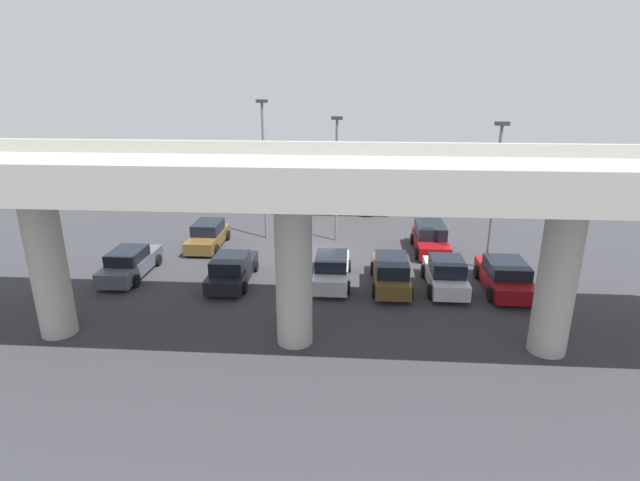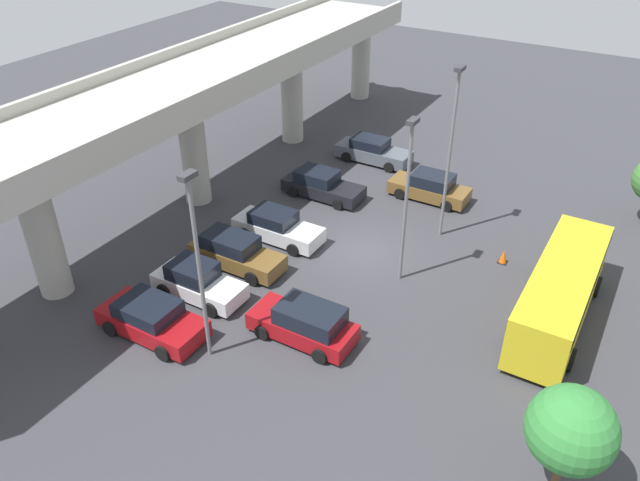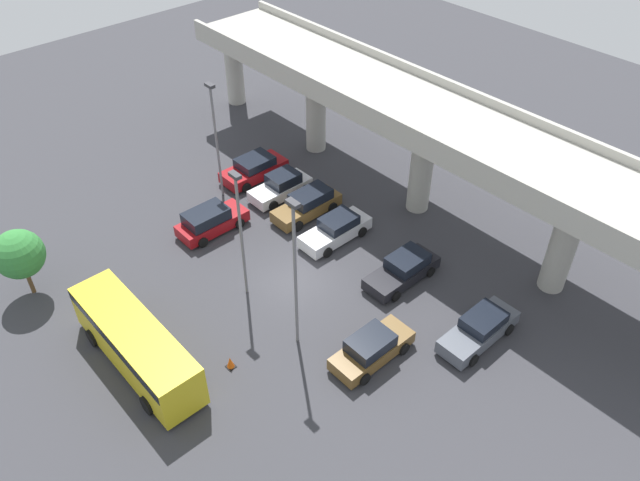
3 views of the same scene
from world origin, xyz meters
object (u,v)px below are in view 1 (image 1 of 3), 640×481
Objects in this scene: traffic_cone at (287,218)px; parked_car_2 at (391,272)px; lamp_post_near_aisle at (495,186)px; tree_front_centre at (206,172)px; tree_front_left at (441,174)px; parked_car_7 at (430,239)px; shuttle_bus at (332,192)px; lamp_post_mid_lot at (264,161)px; parked_car_1 at (446,274)px; lamp_post_by_overpass at (336,170)px; parked_car_4 at (232,269)px; parked_car_5 at (208,235)px; parked_car_3 at (332,269)px; parked_car_6 at (130,263)px; parked_car_0 at (505,276)px.

parked_car_2 is at bearing 121.74° from traffic_cone.
parked_car_2 is 7.40m from lamp_post_near_aisle.
parked_car_2 is 22.08m from tree_front_centre.
parked_car_2 is 1.14× the size of tree_front_left.
parked_car_7 is 10.87m from shuttle_bus.
parked_car_1 is at bearing 144.38° from lamp_post_mid_lot.
lamp_post_by_overpass is at bearing 177.40° from lamp_post_mid_lot.
lamp_post_mid_lot is at bearing 34.57° from tree_front_left.
tree_front_left reaches higher than parked_car_4.
lamp_post_mid_lot is (-3.39, -2.00, 4.45)m from parked_car_5.
lamp_post_mid_lot is at bearing 33.38° from parked_car_3.
parked_car_3 is at bearing -85.76° from parked_car_4.
parked_car_1 is 15.81m from shuttle_bus.
shuttle_bus is 8.93m from tree_front_left.
lamp_post_mid_lot reaches higher than parked_car_3.
parked_car_6 is at bearing 85.22° from parked_car_4.
parked_car_3 is at bearing -87.44° from shuttle_bus.
lamp_post_near_aisle is at bearing 146.32° from traffic_cone.
parked_car_3 is 0.53× the size of lamp_post_mid_lot.
lamp_post_by_overpass is at bearing -105.53° from parked_car_7.
parked_car_6 is 1.16× the size of tree_front_left.
shuttle_bus is (-7.49, -8.83, 0.90)m from parked_car_5.
lamp_post_near_aisle is (-9.25, 11.51, 3.13)m from shuttle_bus.
lamp_post_mid_lot reaches higher than shuttle_bus.
parked_car_5 is 5.81m from parked_car_6.
lamp_post_near_aisle reaches higher than parked_car_2.
parked_car_0 is 14.03m from parked_car_4.
parked_car_2 is at bearing 135.98° from lamp_post_mid_lot.
parked_car_4 is 5.74m from parked_car_6.
lamp_post_near_aisle reaches higher than parked_car_5.
lamp_post_near_aisle is (-2.77, 2.82, 3.96)m from parked_car_7.
parked_car_1 reaches higher than parked_car_6.
parked_car_1 reaches higher than parked_car_0.
parked_car_0 is at bearing 150.84° from lamp_post_mid_lot.
lamp_post_near_aisle is at bearing 44.53° from parked_car_7.
parked_car_2 is 0.98× the size of parked_car_6.
parked_car_3 is at bearing 83.12° from parked_car_2.
parked_car_3 is 11.45m from traffic_cone.
lamp_post_mid_lot is at bearing -2.60° from lamp_post_by_overpass.
parked_car_4 is 0.60× the size of lamp_post_by_overpass.
parked_car_2 is 1.06× the size of parked_car_7.
traffic_cone is (11.83, 5.15, -2.49)m from tree_front_left.
parked_car_0 is 6.73× the size of traffic_cone.
lamp_post_by_overpass is at bearing 48.07° from tree_front_left.
lamp_post_mid_lot is (13.53, -7.55, 4.44)m from parked_car_0.
lamp_post_near_aisle is 15.60m from traffic_cone.
parked_car_1 is 1.04× the size of tree_front_left.
parked_car_7 is at bearing -62.78° from parked_car_4.
parked_car_5 reaches higher than parked_car_4.
lamp_post_near_aisle reaches higher than parked_car_4.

